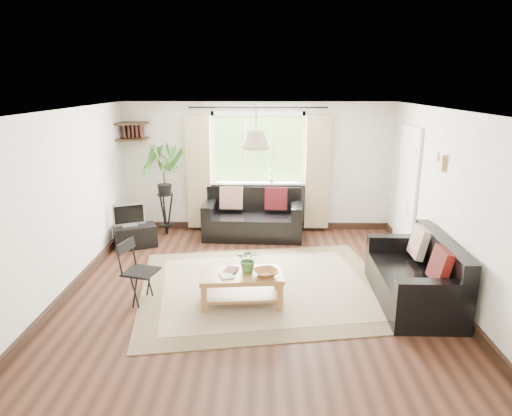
{
  "coord_description": "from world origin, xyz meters",
  "views": [
    {
      "loc": [
        0.1,
        -5.68,
        2.72
      ],
      "look_at": [
        0.0,
        0.4,
        1.05
      ],
      "focal_mm": 32.0,
      "sensor_mm": 36.0,
      "label": 1
    }
  ],
  "objects_px": {
    "sofa_right": "(413,272)",
    "folding_chair": "(141,273)",
    "tv_stand": "(135,236)",
    "palm_stand": "(165,190)",
    "sofa_back": "(253,215)",
    "coffee_table": "(242,288)"
  },
  "relations": [
    {
      "from": "sofa_right",
      "to": "folding_chair",
      "type": "xyz_separation_m",
      "value": [
        -3.45,
        -0.08,
        0.0
      ]
    },
    {
      "from": "tv_stand",
      "to": "palm_stand",
      "type": "xyz_separation_m",
      "value": [
        0.4,
        0.68,
        0.65
      ]
    },
    {
      "from": "sofa_back",
      "to": "tv_stand",
      "type": "bearing_deg",
      "value": -161.31
    },
    {
      "from": "sofa_back",
      "to": "folding_chair",
      "type": "distance_m",
      "value": 2.95
    },
    {
      "from": "coffee_table",
      "to": "tv_stand",
      "type": "height_order",
      "value": "coffee_table"
    },
    {
      "from": "palm_stand",
      "to": "coffee_table",
      "type": "bearing_deg",
      "value": -61.09
    },
    {
      "from": "sofa_back",
      "to": "folding_chair",
      "type": "bearing_deg",
      "value": -114.46
    },
    {
      "from": "sofa_back",
      "to": "folding_chair",
      "type": "height_order",
      "value": "sofa_back"
    },
    {
      "from": "sofa_back",
      "to": "tv_stand",
      "type": "relative_size",
      "value": 2.53
    },
    {
      "from": "sofa_back",
      "to": "coffee_table",
      "type": "relative_size",
      "value": 1.71
    },
    {
      "from": "coffee_table",
      "to": "folding_chair",
      "type": "xyz_separation_m",
      "value": [
        -1.27,
        0.02,
        0.19
      ]
    },
    {
      "from": "coffee_table",
      "to": "sofa_back",
      "type": "bearing_deg",
      "value": 88.21
    },
    {
      "from": "sofa_right",
      "to": "palm_stand",
      "type": "height_order",
      "value": "palm_stand"
    },
    {
      "from": "sofa_right",
      "to": "coffee_table",
      "type": "relative_size",
      "value": 1.67
    },
    {
      "from": "coffee_table",
      "to": "palm_stand",
      "type": "bearing_deg",
      "value": 118.91
    },
    {
      "from": "tv_stand",
      "to": "palm_stand",
      "type": "relative_size",
      "value": 0.42
    },
    {
      "from": "tv_stand",
      "to": "sofa_right",
      "type": "bearing_deg",
      "value": -49.4
    },
    {
      "from": "sofa_back",
      "to": "coffee_table",
      "type": "bearing_deg",
      "value": -88.92
    },
    {
      "from": "sofa_back",
      "to": "palm_stand",
      "type": "height_order",
      "value": "palm_stand"
    },
    {
      "from": "sofa_right",
      "to": "tv_stand",
      "type": "bearing_deg",
      "value": -114.5
    },
    {
      "from": "sofa_back",
      "to": "palm_stand",
      "type": "relative_size",
      "value": 1.05
    },
    {
      "from": "palm_stand",
      "to": "folding_chair",
      "type": "distance_m",
      "value": 2.78
    }
  ]
}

